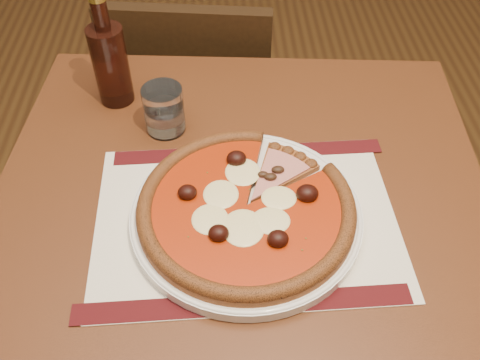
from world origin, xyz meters
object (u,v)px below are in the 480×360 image
(pizza, at_px, (246,207))
(plate, at_px, (246,215))
(bottle, at_px, (110,61))
(water_glass, at_px, (164,110))
(chair_far, at_px, (197,109))
(table, at_px, (240,241))

(pizza, bearing_deg, plate, 55.29)
(pizza, xyz_separation_m, bottle, (-0.23, 0.31, 0.05))
(plate, xyz_separation_m, water_glass, (-0.13, 0.22, 0.03))
(chair_far, xyz_separation_m, plate, (0.10, -0.62, 0.29))
(table, relative_size, water_glass, 9.97)
(pizza, height_order, water_glass, water_glass)
(chair_far, xyz_separation_m, pizza, (0.10, -0.62, 0.31))
(table, xyz_separation_m, bottle, (-0.22, 0.27, 0.19))
(pizza, distance_m, bottle, 0.39)
(table, distance_m, plate, 0.12)
(chair_far, distance_m, water_glass, 0.51)
(chair_far, distance_m, plate, 0.69)
(table, relative_size, chair_far, 1.05)
(chair_far, xyz_separation_m, water_glass, (-0.03, -0.40, 0.33))
(table, bearing_deg, water_glass, 124.86)
(chair_far, bearing_deg, bottle, 73.78)
(chair_far, bearing_deg, pizza, 106.05)
(table, relative_size, pizza, 2.62)
(plate, xyz_separation_m, pizza, (-0.00, -0.00, 0.02))
(table, distance_m, pizza, 0.14)
(table, distance_m, chair_far, 0.61)
(table, distance_m, water_glass, 0.26)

